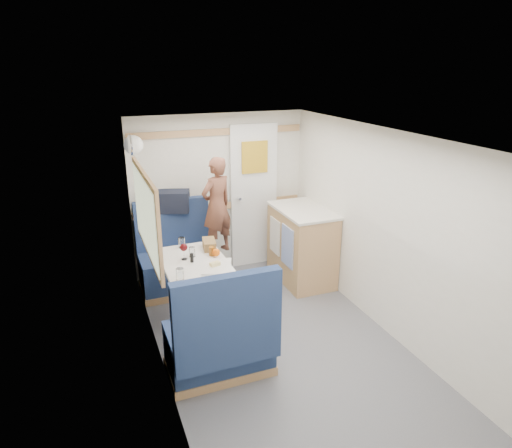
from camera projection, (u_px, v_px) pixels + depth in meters
name	position (u px, v px, depth m)	size (l,w,h in m)	color
floor	(296.00, 366.00, 4.08)	(4.50, 4.50, 0.00)	#515156
ceiling	(304.00, 143.00, 3.41)	(4.50, 4.50, 0.00)	silver
wall_back	(220.00, 194.00, 5.72)	(2.20, 0.02, 2.00)	silver
wall_left	(166.00, 287.00, 3.37)	(0.02, 4.50, 2.00)	silver
wall_right	(409.00, 246.00, 4.12)	(0.02, 4.50, 2.00)	silver
oak_trim_low	(220.00, 206.00, 5.75)	(2.15, 0.02, 0.08)	#AA824C
oak_trim_high	(218.00, 132.00, 5.44)	(2.15, 0.02, 0.08)	#AA824C
side_window	(146.00, 215.00, 4.17)	(0.04, 1.30, 0.72)	#A8B095
rear_door	(254.00, 194.00, 5.86)	(0.62, 0.12, 1.86)	white
dinette_table	(195.00, 275.00, 4.55)	(0.62, 0.92, 0.72)	white
bench_far	(178.00, 265.00, 5.40)	(0.90, 0.59, 1.05)	navy
bench_near	(221.00, 345.00, 3.88)	(0.90, 0.59, 1.05)	navy
ledge	(171.00, 212.00, 5.43)	(0.90, 0.14, 0.04)	#AA824C
dome_light	(133.00, 145.00, 4.76)	(0.20, 0.20, 0.20)	white
galley_counter	(302.00, 244.00, 5.57)	(0.57, 0.92, 0.92)	#AA824C
person	(217.00, 206.00, 5.21)	(0.41, 0.27, 1.13)	brown
duffel_bag	(167.00, 201.00, 5.37)	(0.51, 0.24, 0.24)	black
tray	(217.00, 266.00, 4.35)	(0.27, 0.36, 0.02)	white
orange_fruit	(216.00, 253.00, 4.54)	(0.08, 0.08, 0.08)	orange
cheese_block	(215.00, 264.00, 4.34)	(0.10, 0.06, 0.03)	#E8D886
wine_glass	(184.00, 248.00, 4.48)	(0.08, 0.08, 0.17)	white
tumbler_left	(180.00, 274.00, 4.07)	(0.07, 0.07, 0.12)	white
tumbler_mid	(182.00, 243.00, 4.79)	(0.07, 0.07, 0.11)	white
tumbler_right	(192.00, 252.00, 4.58)	(0.06, 0.06, 0.10)	white
beer_glass	(212.00, 251.00, 4.60)	(0.06, 0.06, 0.09)	brown
pepper_grinder	(192.00, 258.00, 4.45)	(0.04, 0.04, 0.09)	black
bread_loaf	(209.00, 244.00, 4.77)	(0.12, 0.23, 0.10)	olive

